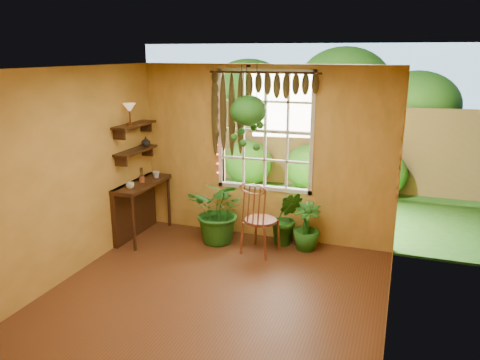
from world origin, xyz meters
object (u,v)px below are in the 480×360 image
object	(u,v)px
counter_ledge	(137,203)
potted_plant_mid	(286,218)
hanging_basket	(248,115)
potted_plant_left	(220,211)
windsor_chair	(259,229)

from	to	relation	value
counter_ledge	potted_plant_mid	bearing A→B (deg)	10.60
hanging_basket	potted_plant_mid	bearing A→B (deg)	18.05
potted_plant_left	hanging_basket	xyz separation A→B (m)	(0.42, 0.09, 1.48)
counter_ledge	windsor_chair	bearing A→B (deg)	-0.26
potted_plant_left	potted_plant_mid	world-z (taller)	potted_plant_left
potted_plant_left	hanging_basket	bearing A→B (deg)	11.82
potted_plant_mid	counter_ledge	bearing A→B (deg)	-169.40
counter_ledge	windsor_chair	xyz separation A→B (m)	(2.04, -0.01, -0.19)
windsor_chair	potted_plant_mid	distance (m)	0.54
windsor_chair	potted_plant_mid	size ratio (longest dim) A/B	1.48
potted_plant_left	hanging_basket	world-z (taller)	hanging_basket
potted_plant_mid	hanging_basket	size ratio (longest dim) A/B	0.70
potted_plant_left	hanging_basket	distance (m)	1.54
windsor_chair	potted_plant_mid	xyz separation A→B (m)	(0.29, 0.45, 0.06)
windsor_chair	hanging_basket	size ratio (longest dim) A/B	1.03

